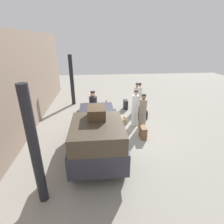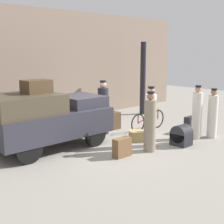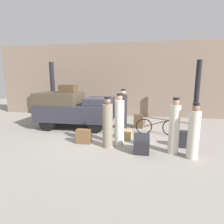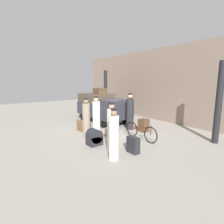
# 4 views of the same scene
# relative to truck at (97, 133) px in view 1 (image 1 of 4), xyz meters

# --- Properties ---
(ground_plane) EXTENTS (30.00, 30.00, 0.00)m
(ground_plane) POSITION_rel_truck_xyz_m (1.78, -0.93, -0.95)
(ground_plane) COLOR gray
(station_building_facade) EXTENTS (16.00, 0.15, 4.50)m
(station_building_facade) POSITION_rel_truck_xyz_m (1.78, 3.15, 1.30)
(station_building_facade) COLOR gray
(station_building_facade) RESTS_ON ground
(canopy_pillar_left) EXTENTS (0.25, 0.25, 3.26)m
(canopy_pillar_left) POSITION_rel_truck_xyz_m (-1.84, 1.54, 0.68)
(canopy_pillar_left) COLOR black
(canopy_pillar_left) RESTS_ON ground
(canopy_pillar_right) EXTENTS (0.25, 0.25, 3.26)m
(canopy_pillar_right) POSITION_rel_truck_xyz_m (5.98, 1.54, 0.68)
(canopy_pillar_right) COLOR black
(canopy_pillar_right) RESTS_ON ground
(truck) EXTENTS (3.57, 1.79, 1.69)m
(truck) POSITION_rel_truck_xyz_m (0.00, 0.00, 0.00)
(truck) COLOR black
(truck) RESTS_ON ground
(bicycle) EXTENTS (1.79, 0.04, 0.73)m
(bicycle) POSITION_rel_truck_xyz_m (3.89, -0.62, -0.60)
(bicycle) COLOR black
(bicycle) RESTS_ON ground
(wicker_basket) EXTENTS (0.55, 0.55, 0.32)m
(wicker_basket) POSITION_rel_truck_xyz_m (2.60, -1.25, -0.79)
(wicker_basket) COLOR tan
(wicker_basket) RESTS_ON ground
(porter_lifting_near_truck) EXTENTS (0.35, 0.35, 1.75)m
(porter_lifting_near_truck) POSITION_rel_truck_xyz_m (2.07, -2.24, -0.14)
(porter_lifting_near_truck) COLOR gray
(porter_lifting_near_truck) RESTS_ON ground
(porter_standing_middle) EXTENTS (0.32, 0.32, 1.66)m
(porter_standing_middle) POSITION_rel_truck_xyz_m (4.71, -2.70, -0.18)
(porter_standing_middle) COLOR silver
(porter_standing_middle) RESTS_ON ground
(porter_with_bicycle) EXTENTS (0.37, 0.37, 1.87)m
(porter_with_bicycle) POSITION_rel_truck_xyz_m (2.36, 0.14, -0.08)
(porter_with_bicycle) COLOR #232328
(porter_with_bicycle) RESTS_ON ground
(porter_carrying_trunk) EXTENTS (0.32, 0.32, 1.77)m
(porter_carrying_trunk) POSITION_rel_truck_xyz_m (4.22, -2.42, -0.13)
(porter_carrying_trunk) COLOR silver
(porter_carrying_trunk) RESTS_ON ground
(conductor_in_dark_uniform) EXTENTS (0.33, 0.33, 1.84)m
(conductor_in_dark_uniform) POSITION_rel_truck_xyz_m (2.44, -1.94, -0.10)
(conductor_in_dark_uniform) COLOR white
(conductor_in_dark_uniform) RESTS_ON ground
(trunk_barrel_dark) EXTENTS (0.49, 0.54, 0.64)m
(trunk_barrel_dark) POSITION_rel_truck_xyz_m (3.22, -2.53, -0.65)
(trunk_barrel_dark) COLOR #232328
(trunk_barrel_dark) RESTS_ON ground
(suitcase_tan_flat) EXTENTS (0.53, 0.24, 0.52)m
(suitcase_tan_flat) POSITION_rel_truck_xyz_m (1.14, -2.04, -0.69)
(suitcase_tan_flat) COLOR brown
(suitcase_tan_flat) RESTS_ON ground
(trunk_umber_medium) EXTENTS (0.45, 0.24, 0.58)m
(trunk_umber_medium) POSITION_rel_truck_xyz_m (4.72, -1.86, -0.66)
(trunk_umber_medium) COLOR #232328
(trunk_umber_medium) RESTS_ON ground
(suitcase_small_leather) EXTENTS (0.44, 0.40, 0.63)m
(suitcase_small_leather) POSITION_rel_truck_xyz_m (3.09, 0.41, -0.63)
(suitcase_small_leather) COLOR #4C3823
(suitcase_small_leather) RESTS_ON ground
(trunk_on_truck_roof) EXTENTS (0.75, 0.57, 0.37)m
(trunk_on_truck_roof) POSITION_rel_truck_xyz_m (-0.25, 0.00, 0.93)
(trunk_on_truck_roof) COLOR #4C3823
(trunk_on_truck_roof) RESTS_ON truck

